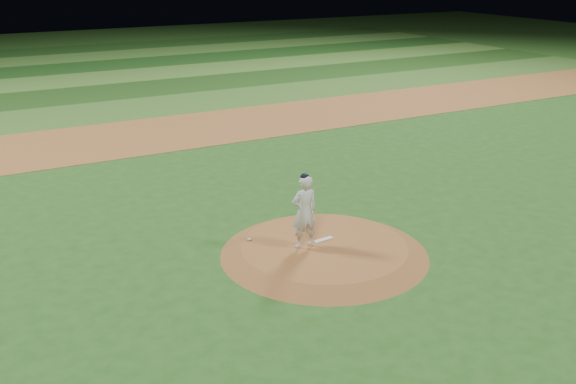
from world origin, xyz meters
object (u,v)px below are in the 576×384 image
(pitching_rubber, at_px, (323,240))
(rosin_bag, at_px, (249,239))
(pitchers_mound, at_px, (324,249))
(pitcher_on_mound, at_px, (304,211))

(pitching_rubber, relative_size, rosin_bag, 4.99)
(pitchers_mound, relative_size, rosin_bag, 48.08)
(pitching_rubber, height_order, rosin_bag, rosin_bag)
(pitchers_mound, height_order, rosin_bag, rosin_bag)
(pitchers_mound, relative_size, pitching_rubber, 9.63)
(pitchers_mound, height_order, pitching_rubber, pitching_rubber)
(pitchers_mound, relative_size, pitcher_on_mound, 2.72)
(pitchers_mound, distance_m, pitcher_on_mound, 1.24)
(rosin_bag, height_order, pitcher_on_mound, pitcher_on_mound)
(pitchers_mound, height_order, pitcher_on_mound, pitcher_on_mound)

